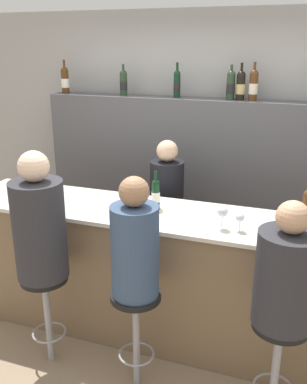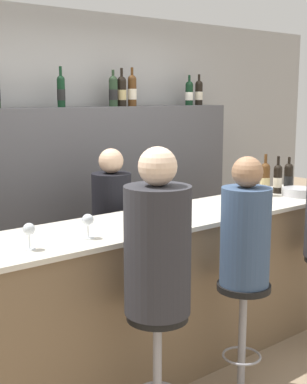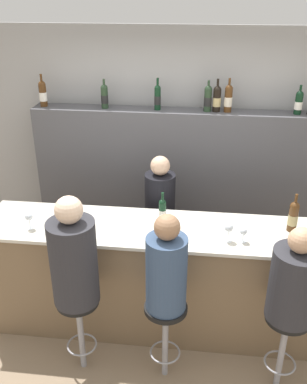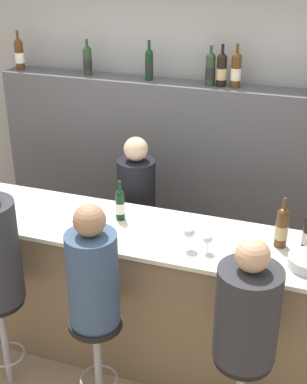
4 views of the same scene
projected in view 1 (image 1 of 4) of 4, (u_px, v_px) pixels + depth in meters
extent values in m
plane|color=#8C755B|center=(144.00, 355.00, 3.29)|extent=(16.00, 16.00, 0.00)
cube|color=#9E9E9E|center=(202.00, 144.00, 4.40)|extent=(6.40, 0.05, 2.60)
cube|color=brown|center=(158.00, 276.00, 3.41)|extent=(3.23, 0.64, 1.04)
cube|color=beige|center=(158.00, 214.00, 3.23)|extent=(3.27, 0.68, 0.03)
cube|color=#4C4C51|center=(195.00, 188.00, 4.33)|extent=(3.07, 0.28, 1.79)
cylinder|color=black|center=(156.00, 196.00, 3.29)|extent=(0.06, 0.06, 0.20)
cylinder|color=white|center=(156.00, 197.00, 3.30)|extent=(0.07, 0.07, 0.08)
sphere|color=black|center=(156.00, 183.00, 3.26)|extent=(0.06, 0.06, 0.06)
cylinder|color=black|center=(156.00, 177.00, 3.24)|extent=(0.02, 0.02, 0.08)
cylinder|color=#4C2D14|center=(307.00, 211.00, 2.94)|extent=(0.08, 0.08, 0.23)
cylinder|color=tan|center=(307.00, 213.00, 2.94)|extent=(0.08, 0.08, 0.09)
cylinder|color=#4C2D14|center=(65.00, 82.00, 4.45)|extent=(0.08, 0.08, 0.23)
cylinder|color=white|center=(65.00, 83.00, 4.46)|extent=(0.08, 0.08, 0.09)
sphere|color=#4C2D14|center=(64.00, 71.00, 4.42)|extent=(0.08, 0.08, 0.08)
cylinder|color=#4C2D14|center=(64.00, 64.00, 4.39)|extent=(0.02, 0.02, 0.09)
cylinder|color=#233823|center=(124.00, 85.00, 4.25)|extent=(0.07, 0.07, 0.21)
cylinder|color=black|center=(124.00, 86.00, 4.25)|extent=(0.07, 0.07, 0.08)
sphere|color=#233823|center=(123.00, 74.00, 4.21)|extent=(0.07, 0.07, 0.07)
cylinder|color=#233823|center=(123.00, 68.00, 4.19)|extent=(0.02, 0.02, 0.08)
cylinder|color=black|center=(177.00, 86.00, 4.07)|extent=(0.06, 0.06, 0.22)
cylinder|color=black|center=(177.00, 87.00, 4.07)|extent=(0.07, 0.07, 0.09)
sphere|color=black|center=(177.00, 74.00, 4.03)|extent=(0.06, 0.06, 0.06)
cylinder|color=black|center=(177.00, 67.00, 4.01)|extent=(0.02, 0.02, 0.09)
cylinder|color=#233823|center=(231.00, 87.00, 3.91)|extent=(0.08, 0.08, 0.22)
cylinder|color=black|center=(231.00, 89.00, 3.91)|extent=(0.08, 0.08, 0.09)
sphere|color=#233823|center=(231.00, 75.00, 3.87)|extent=(0.08, 0.08, 0.08)
cylinder|color=#233823|center=(232.00, 69.00, 3.85)|extent=(0.02, 0.02, 0.07)
cylinder|color=black|center=(241.00, 88.00, 3.88)|extent=(0.08, 0.08, 0.22)
cylinder|color=tan|center=(240.00, 89.00, 3.88)|extent=(0.08, 0.08, 0.09)
sphere|color=black|center=(241.00, 75.00, 3.84)|extent=(0.08, 0.08, 0.08)
cylinder|color=black|center=(242.00, 68.00, 3.82)|extent=(0.02, 0.02, 0.09)
cylinder|color=#4C2D14|center=(253.00, 87.00, 3.84)|extent=(0.08, 0.08, 0.23)
cylinder|color=beige|center=(253.00, 89.00, 3.84)|extent=(0.08, 0.08, 0.09)
sphere|color=#4C2D14|center=(254.00, 74.00, 3.80)|extent=(0.08, 0.08, 0.08)
cylinder|color=#4C2D14|center=(255.00, 67.00, 3.78)|extent=(0.02, 0.02, 0.09)
cylinder|color=silver|center=(17.00, 200.00, 3.48)|extent=(0.06, 0.06, 0.00)
cylinder|color=silver|center=(16.00, 195.00, 3.46)|extent=(0.01, 0.01, 0.08)
sphere|color=silver|center=(16.00, 187.00, 3.44)|extent=(0.07, 0.07, 0.07)
cylinder|color=silver|center=(56.00, 205.00, 3.36)|extent=(0.07, 0.07, 0.00)
cylinder|color=silver|center=(56.00, 201.00, 3.35)|extent=(0.01, 0.01, 0.07)
sphere|color=silver|center=(55.00, 193.00, 3.32)|extent=(0.07, 0.07, 0.07)
cylinder|color=silver|center=(222.00, 228.00, 2.95)|extent=(0.07, 0.07, 0.00)
cylinder|color=silver|center=(222.00, 222.00, 2.93)|extent=(0.01, 0.01, 0.09)
sphere|color=silver|center=(222.00, 212.00, 2.91)|extent=(0.08, 0.08, 0.08)
cylinder|color=silver|center=(239.00, 230.00, 2.91)|extent=(0.06, 0.06, 0.00)
cylinder|color=silver|center=(239.00, 226.00, 2.90)|extent=(0.01, 0.01, 0.07)
sphere|color=silver|center=(240.00, 217.00, 2.88)|extent=(0.06, 0.06, 0.06)
cylinder|color=gray|center=(48.00, 321.00, 3.15)|extent=(0.05, 0.05, 0.68)
torus|color=gray|center=(49.00, 332.00, 3.18)|extent=(0.25, 0.25, 0.02)
cylinder|color=black|center=(44.00, 277.00, 3.03)|extent=(0.34, 0.34, 0.04)
cylinder|color=#28282D|center=(40.00, 230.00, 2.91)|extent=(0.36, 0.36, 0.69)
sphere|color=beige|center=(34.00, 166.00, 2.76)|extent=(0.21, 0.21, 0.21)
cylinder|color=gray|center=(136.00, 341.00, 2.93)|extent=(0.05, 0.05, 0.68)
torus|color=gray|center=(137.00, 354.00, 2.96)|extent=(0.25, 0.25, 0.02)
cylinder|color=black|center=(136.00, 296.00, 2.81)|extent=(0.34, 0.34, 0.04)
cylinder|color=#334766|center=(135.00, 251.00, 2.70)|extent=(0.31, 0.31, 0.61)
sphere|color=#936B4C|center=(134.00, 192.00, 2.57)|extent=(0.19, 0.19, 0.19)
cylinder|color=gray|center=(275.00, 374.00, 2.64)|extent=(0.05, 0.05, 0.68)
cylinder|color=black|center=(281.00, 325.00, 2.52)|extent=(0.34, 0.34, 0.04)
cylinder|color=#28282D|center=(286.00, 279.00, 2.42)|extent=(0.36, 0.36, 0.57)
sphere|color=tan|center=(293.00, 217.00, 2.29)|extent=(0.19, 0.19, 0.19)
cylinder|color=black|center=(166.00, 230.00, 3.94)|extent=(0.30, 0.30, 1.30)
sphere|color=#D8AD8C|center=(167.00, 151.00, 3.70)|extent=(0.19, 0.19, 0.19)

